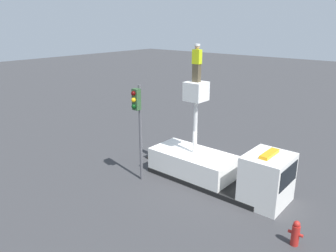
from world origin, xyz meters
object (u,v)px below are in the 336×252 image
at_px(bucket_truck, 218,168).
at_px(traffic_cone_rear, 151,153).
at_px(worker, 197,63).
at_px(fire_hydrant, 296,233).
at_px(traffic_light_pole, 138,115).

xyz_separation_m(bucket_truck, traffic_cone_rear, (-4.76, 0.36, -0.58)).
xyz_separation_m(bucket_truck, worker, (-1.41, 0.00, 4.93)).
relative_size(bucket_truck, fire_hydrant, 7.18).
relative_size(traffic_light_pole, fire_hydrant, 4.95).
bearing_deg(bucket_truck, traffic_light_pole, -147.48).
xyz_separation_m(worker, traffic_cone_rear, (-3.35, 0.36, -5.51)).
bearing_deg(fire_hydrant, traffic_light_pole, 179.99).
xyz_separation_m(bucket_truck, fire_hydrant, (4.53, -2.09, -0.41)).
bearing_deg(traffic_light_pole, worker, 48.24).
relative_size(bucket_truck, worker, 4.02).
bearing_deg(traffic_cone_rear, traffic_light_pole, -58.69).
bearing_deg(bucket_truck, worker, 180.00).
distance_m(fire_hydrant, traffic_cone_rear, 9.61).
bearing_deg(worker, traffic_cone_rear, 173.93).
height_order(worker, traffic_cone_rear, worker).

